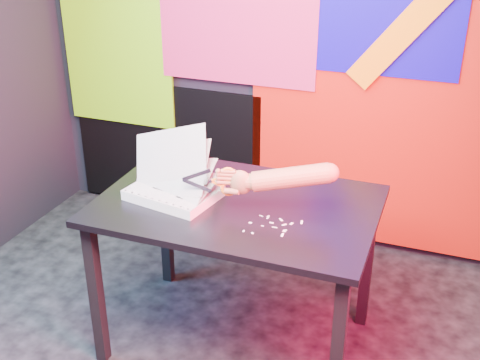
% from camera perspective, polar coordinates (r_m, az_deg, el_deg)
% --- Properties ---
extents(room, '(3.01, 3.01, 2.71)m').
position_cam_1_polar(room, '(2.11, -8.30, 8.48)').
color(room, black).
rests_on(room, ground).
extents(backdrop, '(2.88, 0.05, 2.08)m').
position_cam_1_polar(backdrop, '(3.50, 4.56, 8.82)').
color(backdrop, red).
rests_on(backdrop, ground).
extents(work_table, '(1.20, 0.81, 0.75)m').
position_cam_1_polar(work_table, '(2.65, -0.25, -3.87)').
color(work_table, black).
rests_on(work_table, ground).
extents(printout_stack, '(0.44, 0.33, 0.35)m').
position_cam_1_polar(printout_stack, '(2.65, -6.33, -1.01)').
color(printout_stack, white).
rests_on(printout_stack, work_table).
extents(scissors, '(0.22, 0.07, 0.13)m').
position_cam_1_polar(scissors, '(2.48, -1.48, -0.14)').
color(scissors, '#99A2B9').
rests_on(scissors, printout_stack).
extents(hand_forearm, '(0.48, 0.17, 0.16)m').
position_cam_1_polar(hand_forearm, '(2.45, 4.04, 0.18)').
color(hand_forearm, '#B16D3C').
rests_on(hand_forearm, work_table).
extents(paper_clippings, '(0.21, 0.17, 0.00)m').
position_cam_1_polar(paper_clippings, '(2.43, 3.52, -4.28)').
color(paper_clippings, white).
rests_on(paper_clippings, work_table).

